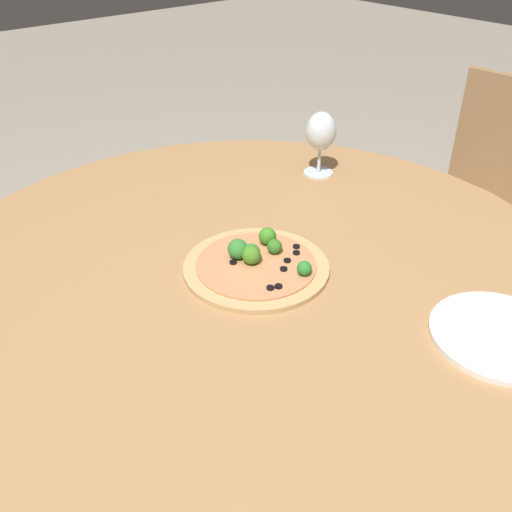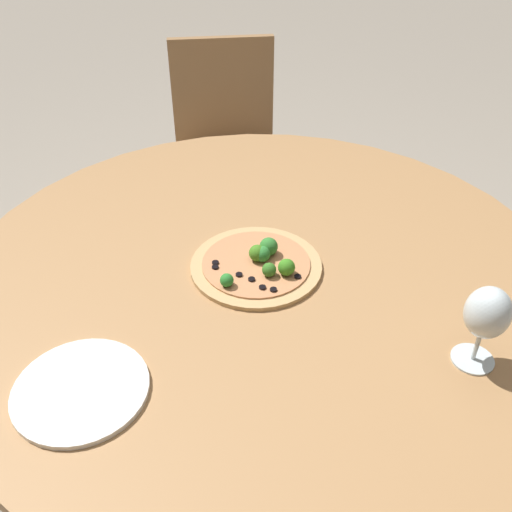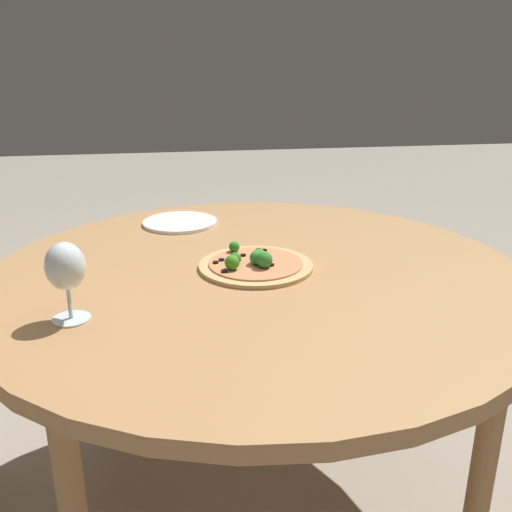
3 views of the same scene
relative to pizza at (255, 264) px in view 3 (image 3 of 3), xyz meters
name	(u,v)px [view 3 (image 3 of 3)]	position (x,y,z in m)	size (l,w,h in m)	color
ground_plane	(257,505)	(0.00, -0.01, -0.72)	(12.00, 12.00, 0.00)	gray
dining_table	(257,291)	(0.00, -0.01, -0.07)	(1.28, 1.28, 0.70)	#A87A4C
pizza	(255,264)	(0.00, 0.00, 0.00)	(0.27, 0.27, 0.05)	tan
wine_glass	(65,269)	(-0.39, -0.22, 0.09)	(0.08, 0.08, 0.16)	silver
plate_near	(180,222)	(-0.17, 0.40, -0.01)	(0.22, 0.22, 0.01)	white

